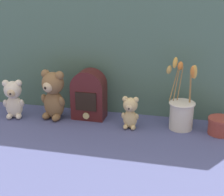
# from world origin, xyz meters

# --- Properties ---
(ground_plane) EXTENTS (4.00, 4.00, 0.00)m
(ground_plane) POSITION_xyz_m (0.00, 0.00, 0.00)
(ground_plane) COLOR #4C5184
(backdrop_wall) EXTENTS (1.43, 0.02, 0.75)m
(backdrop_wall) POSITION_xyz_m (0.00, 0.17, 0.37)
(backdrop_wall) COLOR #4C6B5B
(backdrop_wall) RESTS_ON ground
(teddy_bear_large) EXTENTS (0.13, 0.12, 0.24)m
(teddy_bear_large) POSITION_xyz_m (-0.28, 0.02, 0.12)
(teddy_bear_large) COLOR olive
(teddy_bear_large) RESTS_ON ground
(teddy_bear_medium) EXTENTS (0.11, 0.10, 0.19)m
(teddy_bear_medium) POSITION_xyz_m (-0.47, -0.02, 0.10)
(teddy_bear_medium) COLOR beige
(teddy_bear_medium) RESTS_ON ground
(teddy_bear_small) EXTENTS (0.08, 0.07, 0.15)m
(teddy_bear_small) POSITION_xyz_m (0.09, -0.01, 0.08)
(teddy_bear_small) COLOR #DBBC84
(teddy_bear_small) RESTS_ON ground
(flower_vase) EXTENTS (0.14, 0.12, 0.32)m
(flower_vase) POSITION_xyz_m (0.31, 0.04, 0.08)
(flower_vase) COLOR silver
(flower_vase) RESTS_ON ground
(vintage_radio) EXTENTS (0.16, 0.10, 0.24)m
(vintage_radio) POSITION_xyz_m (-0.12, 0.07, 0.12)
(vintage_radio) COLOR #4C1919
(vintage_radio) RESTS_ON ground
(decorative_tin_tall) EXTENTS (0.11, 0.11, 0.07)m
(decorative_tin_tall) POSITION_xyz_m (0.48, 0.02, 0.04)
(decorative_tin_tall) COLOR #993D33
(decorative_tin_tall) RESTS_ON ground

